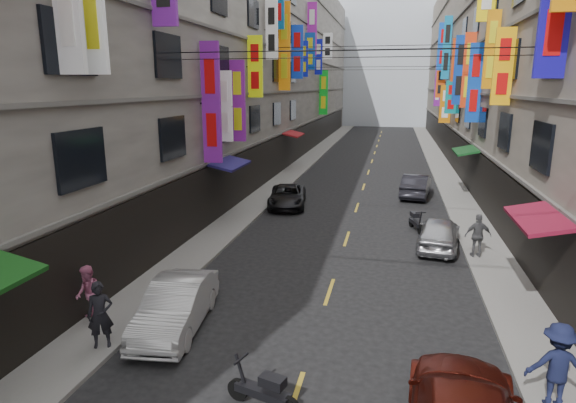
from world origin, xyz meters
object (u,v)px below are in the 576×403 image
at_px(scooter_far_right, 416,222).
at_px(pedestrian_rnear, 557,365).
at_px(car_left_far, 287,196).
at_px(pedestrian_rfar, 478,236).
at_px(car_right_mid, 439,233).
at_px(pedestrian_lfar, 88,295).
at_px(car_left_mid, 176,306).
at_px(pedestrian_lnear, 100,315).
at_px(car_right_far, 416,185).
at_px(scooter_crossing, 264,391).

xyz_separation_m(scooter_far_right, pedestrian_rnear, (2.39, -13.15, 0.63)).
xyz_separation_m(car_left_far, pedestrian_rfar, (9.40, -6.95, 0.39)).
bearing_deg(car_right_mid, pedestrian_rfar, 150.05).
distance_m(car_left_far, pedestrian_rnear, 19.05).
bearing_deg(pedestrian_rfar, car_left_far, -44.57).
xyz_separation_m(car_right_mid, pedestrian_rfar, (1.40, -1.09, 0.31)).
relative_size(car_left_far, pedestrian_lfar, 2.57).
bearing_deg(car_left_far, car_left_mid, -98.74).
bearing_deg(pedestrian_lnear, pedestrian_lfar, 107.68).
bearing_deg(car_right_far, car_right_mid, 101.03).
xyz_separation_m(car_left_mid, pedestrian_lfar, (-2.54, -0.41, 0.28)).
bearing_deg(scooter_far_right, car_right_mid, 92.33).
height_order(scooter_far_right, pedestrian_rnear, pedestrian_rnear).
relative_size(car_right_mid, pedestrian_lnear, 2.27).
bearing_deg(car_left_mid, scooter_far_right, 51.48).
height_order(car_right_mid, pedestrian_rnear, pedestrian_rnear).
height_order(scooter_far_right, car_left_mid, car_left_mid).
distance_m(scooter_crossing, pedestrian_lfar, 6.50).
bearing_deg(car_left_mid, pedestrian_rfar, 33.37).
relative_size(scooter_crossing, car_left_mid, 0.41).
bearing_deg(pedestrian_rfar, scooter_crossing, 53.08).
bearing_deg(car_right_far, scooter_far_right, 95.64).
distance_m(scooter_crossing, car_left_mid, 4.52).
distance_m(car_right_far, pedestrian_lnear, 22.42).
height_order(car_left_mid, car_left_far, car_left_mid).
xyz_separation_m(scooter_far_right, car_left_mid, (-7.14, -11.52, 0.26)).
xyz_separation_m(scooter_crossing, scooter_far_right, (3.72, 14.47, 0.00)).
xyz_separation_m(car_right_mid, pedestrian_lnear, (-9.40, -10.55, 0.32)).
distance_m(scooter_far_right, car_left_far, 7.89).
bearing_deg(car_right_far, pedestrian_rfar, 107.78).
xyz_separation_m(car_left_mid, car_left_far, (0.00, 14.86, -0.09)).
xyz_separation_m(car_left_mid, car_right_mid, (8.00, 9.01, -0.00)).
height_order(scooter_crossing, pedestrian_rfar, pedestrian_rfar).
relative_size(scooter_far_right, pedestrian_rfar, 0.99).
relative_size(scooter_far_right, car_right_mid, 0.43).
height_order(car_right_mid, pedestrian_rfar, pedestrian_rfar).
bearing_deg(scooter_crossing, car_right_mid, -4.45).
bearing_deg(car_right_mid, pedestrian_rnear, 106.25).
bearing_deg(pedestrian_lnear, car_left_mid, 20.22).
relative_size(pedestrian_lnear, pedestrian_rnear, 0.95).
distance_m(car_left_mid, pedestrian_rnear, 9.68).
xyz_separation_m(car_right_mid, pedestrian_lfar, (-10.54, -9.42, 0.28)).
bearing_deg(pedestrian_lfar, car_right_far, 107.71).
bearing_deg(scooter_far_right, pedestrian_rnear, 83.78).
bearing_deg(car_right_mid, car_left_mid, 56.43).
relative_size(car_left_far, car_right_far, 1.00).
bearing_deg(scooter_far_right, scooter_crossing, 59.05).
bearing_deg(car_right_mid, pedestrian_lfar, 49.84).
height_order(car_left_far, car_right_mid, car_right_mid).
relative_size(scooter_far_right, pedestrian_lfar, 1.02).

